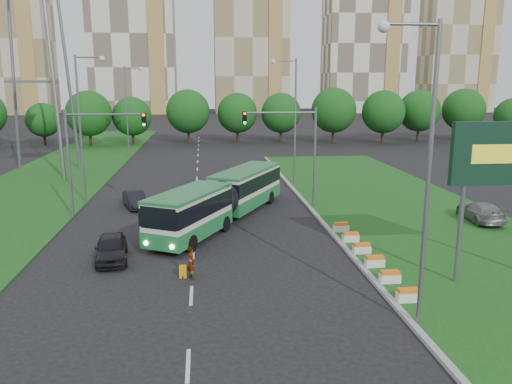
{
  "coord_description": "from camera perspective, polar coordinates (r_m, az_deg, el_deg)",
  "views": [
    {
      "loc": [
        -2.31,
        -28.03,
        9.67
      ],
      "look_at": [
        1.19,
        4.61,
        2.6
      ],
      "focal_mm": 35.0,
      "sensor_mm": 36.0,
      "label": 1
    }
  ],
  "objects": [
    {
      "name": "lane_markings",
      "position": [
        48.99,
        -6.81,
        0.68
      ],
      "size": [
        0.2,
        100.0,
        0.01
      ],
      "primitive_type": null,
      "color": "silver",
      "rests_on": "ground"
    },
    {
      "name": "car_left_near",
      "position": [
        29.25,
        -16.17,
        -6.16
      ],
      "size": [
        2.27,
        4.43,
        1.44
      ],
      "primitive_type": "imported",
      "rotation": [
        0.0,
        0.0,
        0.14
      ],
      "color": "black",
      "rests_on": "ground"
    },
    {
      "name": "apartment_tower_west",
      "position": [
        189.28,
        -26.45,
        15.28
      ],
      "size": [
        26.0,
        15.0,
        48.0
      ],
      "primitive_type": "cube",
      "color": "beige",
      "rests_on": "ground"
    },
    {
      "name": "left_verge",
      "position": [
        56.13,
        -22.27,
        1.37
      ],
      "size": [
        12.0,
        110.0,
        0.1
      ],
      "primitive_type": "cube",
      "color": "#164E16",
      "rests_on": "ground"
    },
    {
      "name": "flower_planters",
      "position": [
        28.6,
        12.69,
        -6.96
      ],
      "size": [
        1.1,
        11.5,
        0.6
      ],
      "primitive_type": null,
      "color": "white",
      "rests_on": "grass_median"
    },
    {
      "name": "apartment_tower_ceast",
      "position": [
        179.52,
        -0.6,
        17.05
      ],
      "size": [
        25.0,
        15.0,
        50.0
      ],
      "primitive_type": "cube",
      "color": "beige",
      "rests_on": "ground"
    },
    {
      "name": "pedestrian",
      "position": [
        25.7,
        -7.41,
        -8.01
      ],
      "size": [
        0.61,
        0.73,
        1.71
      ],
      "primitive_type": "imported",
      "rotation": [
        0.0,
        0.0,
        1.94
      ],
      "color": "gray",
      "rests_on": "ground"
    },
    {
      "name": "car_left_far",
      "position": [
        41.17,
        -13.63,
        -0.83
      ],
      "size": [
        2.6,
        4.26,
        1.33
      ],
      "primitive_type": "imported",
      "rotation": [
        0.0,
        0.0,
        0.32
      ],
      "color": "black",
      "rests_on": "ground"
    },
    {
      "name": "shopping_trolley",
      "position": [
        26.11,
        -8.36,
        -9.0
      ],
      "size": [
        0.36,
        0.38,
        0.62
      ],
      "rotation": [
        0.0,
        0.0,
        0.0
      ],
      "color": "orange",
      "rests_on": "ground"
    },
    {
      "name": "apartment_tower_east",
      "position": [
        187.53,
        12.17,
        16.12
      ],
      "size": [
        27.0,
        15.0,
        47.0
      ],
      "primitive_type": "cube",
      "color": "silver",
      "rests_on": "ground"
    },
    {
      "name": "traffic_mast_left",
      "position": [
        38.14,
        -18.37,
        5.03
      ],
      "size": [
        5.76,
        0.32,
        8.0
      ],
      "color": "slate",
      "rests_on": "ground"
    },
    {
      "name": "midrise_east",
      "position": [
        200.8,
        21.96,
        14.25
      ],
      "size": [
        24.0,
        14.0,
        40.0
      ],
      "primitive_type": "cube",
      "color": "beige",
      "rests_on": "ground"
    },
    {
      "name": "tree_line",
      "position": [
        84.09,
        2.33,
        8.62
      ],
      "size": [
        120.0,
        8.0,
        9.0
      ],
      "primitive_type": null,
      "color": "#165215",
      "rests_on": "ground"
    },
    {
      "name": "car_median",
      "position": [
        38.98,
        24.28,
        -2.04
      ],
      "size": [
        2.34,
        4.9,
        1.38
      ],
      "primitive_type": "imported",
      "rotation": [
        0.0,
        0.0,
        3.05
      ],
      "color": "gray",
      "rests_on": "grass_median"
    },
    {
      "name": "median_kerb",
      "position": [
        38.2,
        6.72,
        -2.45
      ],
      "size": [
        0.3,
        60.0,
        0.18
      ],
      "primitive_type": "cube",
      "color": "#969696",
      "rests_on": "ground"
    },
    {
      "name": "street_lamps",
      "position": [
        38.21,
        -7.18,
        6.55
      ],
      "size": [
        36.0,
        60.0,
        12.0
      ],
      "primitive_type": null,
      "color": "slate",
      "rests_on": "ground"
    },
    {
      "name": "grass_median",
      "position": [
        40.3,
        16.41,
        -2.12
      ],
      "size": [
        14.0,
        60.0,
        0.15
      ],
      "primitive_type": "cube",
      "color": "#164E16",
      "rests_on": "ground"
    },
    {
      "name": "apartment_tower_cwest",
      "position": [
        180.21,
        -13.96,
        17.01
      ],
      "size": [
        28.0,
        15.0,
        52.0
      ],
      "primitive_type": "cube",
      "color": "silver",
      "rests_on": "ground"
    },
    {
      "name": "ground",
      "position": [
        29.74,
        -1.35,
        -6.83
      ],
      "size": [
        360.0,
        360.0,
        0.0
      ],
      "primitive_type": "plane",
      "color": "black",
      "rests_on": "ground"
    },
    {
      "name": "articulated_bus",
      "position": [
        35.92,
        -4.32,
        -0.7
      ],
      "size": [
        2.63,
        16.86,
        2.78
      ],
      "rotation": [
        0.0,
        0.0,
        -0.49
      ],
      "color": "beige",
      "rests_on": "ground"
    },
    {
      "name": "billboard",
      "position": [
        26.63,
        27.13,
        3.25
      ],
      "size": [
        6.0,
        0.37,
        8.0
      ],
      "color": "slate",
      "rests_on": "ground"
    },
    {
      "name": "traffic_mast_median",
      "position": [
        38.92,
        4.43,
        5.75
      ],
      "size": [
        5.76,
        0.32,
        8.0
      ],
      "color": "slate",
      "rests_on": "ground"
    }
  ]
}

